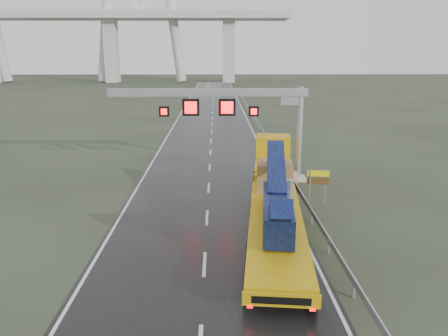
{
  "coord_description": "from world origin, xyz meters",
  "views": [
    {
      "loc": [
        0.57,
        -14.65,
        9.57
      ],
      "look_at": [
        1.02,
        9.63,
        3.2
      ],
      "focal_mm": 35.0,
      "sensor_mm": 36.0,
      "label": 1
    }
  ],
  "objects_px": {
    "heavy_haul_truck": "(275,188)",
    "exit_sign_pair": "(318,181)",
    "sign_gantry": "(236,108)",
    "striped_barrier": "(292,179)"
  },
  "relations": [
    {
      "from": "sign_gantry",
      "to": "striped_barrier",
      "type": "bearing_deg",
      "value": -19.87
    },
    {
      "from": "sign_gantry",
      "to": "striped_barrier",
      "type": "xyz_separation_m",
      "value": [
        4.14,
        -1.5,
        -5.06
      ]
    },
    {
      "from": "heavy_haul_truck",
      "to": "exit_sign_pair",
      "type": "bearing_deg",
      "value": 34.49
    },
    {
      "from": "exit_sign_pair",
      "to": "striped_barrier",
      "type": "distance_m",
      "value": 4.58
    },
    {
      "from": "sign_gantry",
      "to": "exit_sign_pair",
      "type": "relative_size",
      "value": 6.2
    },
    {
      "from": "sign_gantry",
      "to": "exit_sign_pair",
      "type": "bearing_deg",
      "value": -49.54
    },
    {
      "from": "heavy_haul_truck",
      "to": "exit_sign_pair",
      "type": "height_order",
      "value": "heavy_haul_truck"
    },
    {
      "from": "striped_barrier",
      "to": "heavy_haul_truck",
      "type": "bearing_deg",
      "value": -118.8
    },
    {
      "from": "sign_gantry",
      "to": "heavy_haul_truck",
      "type": "height_order",
      "value": "sign_gantry"
    },
    {
      "from": "heavy_haul_truck",
      "to": "striped_barrier",
      "type": "distance_m",
      "value": 6.46
    }
  ]
}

